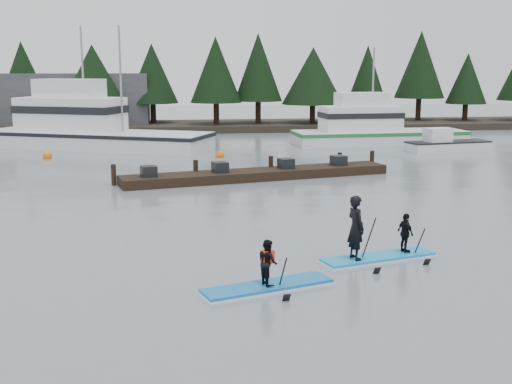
{
  "coord_description": "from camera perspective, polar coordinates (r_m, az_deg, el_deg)",
  "views": [
    {
      "loc": [
        -2.88,
        -16.17,
        5.4
      ],
      "look_at": [
        0.0,
        6.0,
        1.1
      ],
      "focal_mm": 45.0,
      "sensor_mm": 36.0,
      "label": 1
    }
  ],
  "objects": [
    {
      "name": "buoy_c",
      "position": [
        44.58,
        14.37,
        3.59
      ],
      "size": [
        0.52,
        0.52,
        0.52
      ],
      "primitive_type": "sphere",
      "color": "orange",
      "rests_on": "ground"
    },
    {
      "name": "paddleboard_solo",
      "position": [
        16.06,
        1.04,
        -7.41
      ],
      "size": [
        3.46,
        1.84,
        1.77
      ],
      "rotation": [
        0.0,
        0.0,
        0.32
      ],
      "color": "#136AB7",
      "rests_on": "ground"
    },
    {
      "name": "far_shore",
      "position": [
        58.46,
        -4.58,
        5.85
      ],
      "size": [
        70.0,
        8.0,
        0.6
      ],
      "primitive_type": "cube",
      "color": "#2D281E",
      "rests_on": "ground"
    },
    {
      "name": "treeline",
      "position": [
        58.49,
        -4.57,
        5.56
      ],
      "size": [
        60.0,
        4.0,
        8.0
      ],
      "primitive_type": null,
      "color": "black",
      "rests_on": "ground"
    },
    {
      "name": "waterfront_building",
      "position": [
        61.25,
        -18.02,
        7.65
      ],
      "size": [
        18.0,
        6.0,
        5.0
      ],
      "primitive_type": "cube",
      "color": "#4C4C51",
      "rests_on": "ground"
    },
    {
      "name": "floating_dock",
      "position": [
        31.94,
        0.21,
        1.57
      ],
      "size": [
        13.74,
        5.03,
        0.46
      ],
      "primitive_type": "cube",
      "rotation": [
        0.0,
        0.0,
        0.24
      ],
      "color": "black",
      "rests_on": "ground"
    },
    {
      "name": "ground",
      "position": [
        17.29,
        2.59,
        -7.33
      ],
      "size": [
        160.0,
        160.0,
        0.0
      ],
      "primitive_type": "plane",
      "color": "gray",
      "rests_on": "ground"
    },
    {
      "name": "paddleboard_duo",
      "position": [
        18.61,
        10.4,
        -4.04
      ],
      "size": [
        3.53,
        1.72,
        2.44
      ],
      "rotation": [
        0.0,
        0.0,
        0.28
      ],
      "color": "#168BD5",
      "rests_on": "ground"
    },
    {
      "name": "buoy_b",
      "position": [
        39.94,
        -3.19,
        3.11
      ],
      "size": [
        0.54,
        0.54,
        0.54
      ],
      "primitive_type": "sphere",
      "color": "orange",
      "rests_on": "ground"
    },
    {
      "name": "fishing_boat_medium",
      "position": [
        47.64,
        10.5,
        4.84
      ],
      "size": [
        12.63,
        4.22,
        7.69
      ],
      "rotation": [
        0.0,
        0.0,
        0.05
      ],
      "color": "silver",
      "rests_on": "ground"
    },
    {
      "name": "fishing_boat_large",
      "position": [
        45.99,
        -14.55,
        4.66
      ],
      "size": [
        16.3,
        10.53,
        9.17
      ],
      "rotation": [
        0.0,
        0.0,
        -0.42
      ],
      "color": "silver",
      "rests_on": "ground"
    },
    {
      "name": "skiff",
      "position": [
        44.72,
        16.71,
        3.92
      ],
      "size": [
        5.85,
        2.66,
        0.66
      ],
      "primitive_type": "cube",
      "rotation": [
        0.0,
        0.0,
        0.18
      ],
      "color": "silver",
      "rests_on": "ground"
    },
    {
      "name": "buoy_a",
      "position": [
        41.35,
        -18.04,
        2.85
      ],
      "size": [
        0.56,
        0.56,
        0.56
      ],
      "primitive_type": "sphere",
      "color": "orange",
      "rests_on": "ground"
    }
  ]
}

